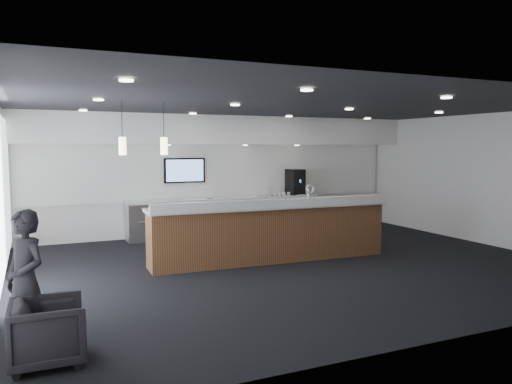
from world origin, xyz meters
name	(u,v)px	position (x,y,z in m)	size (l,w,h in m)	color
ground	(294,265)	(0.00, 0.00, 0.00)	(10.00, 10.00, 0.00)	black
ceiling	(295,106)	(0.00, 0.00, 3.00)	(10.00, 8.00, 0.02)	black
back_wall	(221,175)	(0.00, 4.00, 1.50)	(10.00, 0.02, 3.00)	white
right_wall	(487,179)	(5.00, 0.00, 1.50)	(0.02, 8.00, 3.00)	white
soffit_bulkhead	(227,130)	(0.00, 3.55, 2.65)	(10.00, 0.90, 0.70)	white
alcove_panel	(221,172)	(0.00, 3.97, 1.60)	(9.80, 0.06, 1.40)	white
back_credenza	(226,216)	(0.00, 3.64, 0.48)	(5.06, 0.66, 0.95)	#9DA0A5
wall_tv	(185,170)	(-1.00, 3.91, 1.65)	(1.05, 0.08, 0.62)	black
pendant_left	(157,146)	(-2.40, 0.80, 2.25)	(0.12, 0.12, 0.30)	#FFEFC6
pendant_right	(118,146)	(-3.10, 0.80, 2.25)	(0.12, 0.12, 0.30)	#FFEFC6
ceiling_can_lights	(295,107)	(0.00, 0.00, 2.97)	(7.00, 5.00, 0.02)	silver
service_counter	(271,232)	(-0.26, 0.49, 0.58)	(4.86, 1.00, 1.49)	#4E2E1A
coffee_machine	(295,182)	(2.02, 3.67, 1.29)	(0.43, 0.54, 0.69)	black
info_sign_left	(210,194)	(-0.45, 3.58, 1.07)	(0.17, 0.02, 0.24)	white
info_sign_right	(271,191)	(1.23, 3.57, 1.09)	(0.20, 0.02, 0.27)	white
armchair	(48,332)	(-4.40, -2.78, 0.34)	(0.72, 0.74, 0.67)	black
lounge_guest	(25,280)	(-4.60, -2.30, 0.78)	(0.57, 0.37, 1.56)	black
cup_0	(289,194)	(1.74, 3.50, 0.99)	(0.09, 0.09, 0.09)	white
cup_1	(284,194)	(1.60, 3.50, 0.99)	(0.09, 0.09, 0.09)	white
cup_2	(279,194)	(1.46, 3.50, 0.99)	(0.09, 0.09, 0.09)	white
cup_3	(275,194)	(1.32, 3.50, 0.99)	(0.09, 0.09, 0.09)	white
cup_4	(270,195)	(1.18, 3.50, 0.99)	(0.09, 0.09, 0.09)	white
cup_5	(265,195)	(1.04, 3.50, 0.99)	(0.09, 0.09, 0.09)	white
cup_6	(260,195)	(0.90, 3.50, 0.99)	(0.09, 0.09, 0.09)	white
cup_7	(255,195)	(0.76, 3.50, 0.99)	(0.09, 0.09, 0.09)	white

